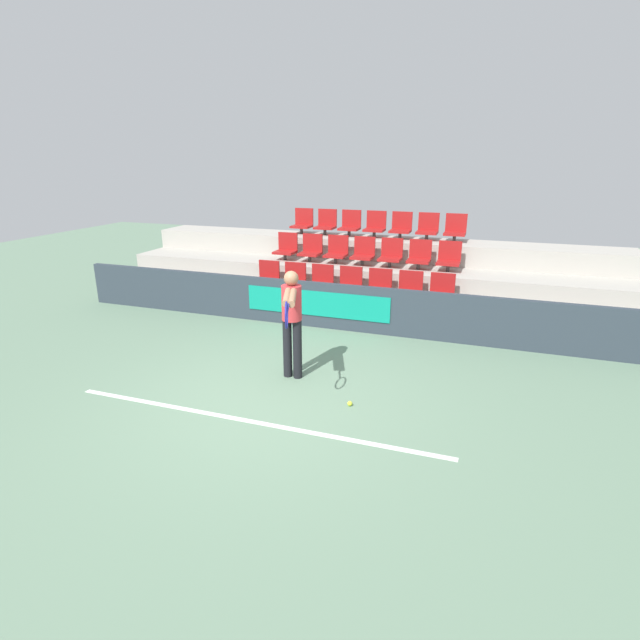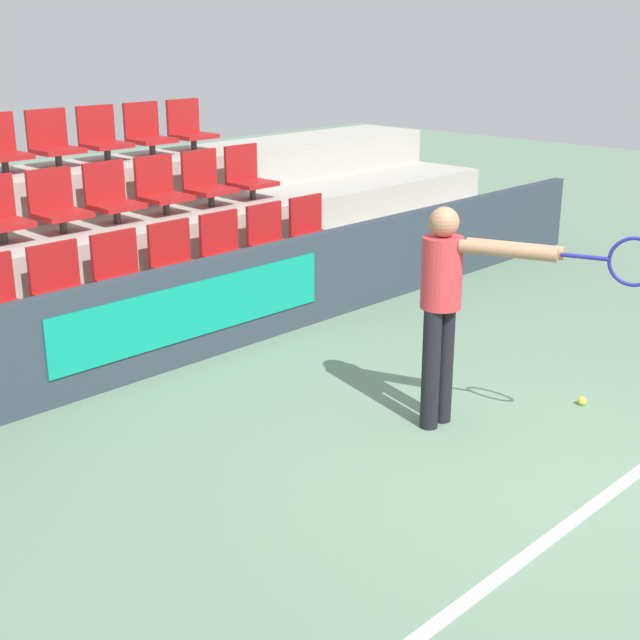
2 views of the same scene
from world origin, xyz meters
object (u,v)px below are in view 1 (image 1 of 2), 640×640
(stadium_chair_0, at_px, (267,277))
(stadium_chair_12, at_px, (419,256))
(stadium_chair_17, at_px, (375,226))
(stadium_chair_6, at_px, (441,292))
(stadium_chair_11, at_px, (391,254))
(stadium_chair_1, at_px, (294,279))
(stadium_chair_19, at_px, (428,228))
(stadium_chair_9, at_px, (337,251))
(tennis_ball, at_px, (350,403))
(stadium_chair_4, at_px, (379,286))
(stadium_chair_14, at_px, (303,223))
(stadium_chair_7, at_px, (286,248))
(stadium_chair_10, at_px, (363,253))
(stadium_chair_13, at_px, (449,258))
(stadium_chair_15, at_px, (326,224))
(tennis_player, at_px, (292,316))
(stadium_chair_5, at_px, (410,289))
(stadium_chair_18, at_px, (401,227))
(stadium_chair_2, at_px, (321,282))
(stadium_chair_20, at_px, (455,229))
(stadium_chair_3, at_px, (349,284))
(stadium_chair_16, at_px, (350,225))
(stadium_chair_8, at_px, (311,249))

(stadium_chair_0, relative_size, stadium_chair_12, 1.00)
(stadium_chair_17, bearing_deg, stadium_chair_6, -49.02)
(stadium_chair_11, bearing_deg, stadium_chair_0, -156.65)
(stadium_chair_1, relative_size, stadium_chair_19, 1.00)
(stadium_chair_9, xyz_separation_m, tennis_ball, (1.65, -4.62, -1.11))
(stadium_chair_4, relative_size, stadium_chair_14, 1.00)
(stadium_chair_7, relative_size, stadium_chair_14, 1.00)
(stadium_chair_6, bearing_deg, stadium_chair_11, 139.19)
(stadium_chair_10, height_order, stadium_chair_13, same)
(tennis_ball, bearing_deg, stadium_chair_11, 95.77)
(stadium_chair_0, xyz_separation_m, stadium_chair_11, (2.38, 1.03, 0.44))
(stadium_chair_6, xyz_separation_m, stadium_chair_15, (-2.97, 2.05, 0.88))
(tennis_player, bearing_deg, stadium_chair_10, 70.69)
(stadium_chair_5, xyz_separation_m, stadium_chair_18, (-0.59, 2.05, 0.88))
(stadium_chair_13, bearing_deg, stadium_chair_6, -90.00)
(stadium_chair_5, relative_size, tennis_player, 0.37)
(stadium_chair_2, xyz_separation_m, stadium_chair_12, (1.78, 1.03, 0.44))
(stadium_chair_7, bearing_deg, tennis_player, -66.00)
(stadium_chair_12, xyz_separation_m, tennis_player, (-1.14, -4.10, -0.17))
(stadium_chair_15, xyz_separation_m, stadium_chair_20, (2.97, 0.00, 0.00))
(stadium_chair_11, bearing_deg, stadium_chair_7, 180.00)
(stadium_chair_1, distance_m, stadium_chair_9, 1.26)
(tennis_ball, bearing_deg, stadium_chair_9, 109.71)
(stadium_chair_3, distance_m, stadium_chair_10, 1.12)
(stadium_chair_3, xyz_separation_m, stadium_chair_15, (-1.19, 2.05, 0.88))
(stadium_chair_2, bearing_deg, stadium_chair_14, 120.08)
(stadium_chair_0, bearing_deg, stadium_chair_19, 34.63)
(stadium_chair_3, bearing_deg, stadium_chair_12, 40.81)
(stadium_chair_15, relative_size, stadium_chair_16, 1.00)
(stadium_chair_6, height_order, tennis_player, tennis_player)
(stadium_chair_8, height_order, tennis_player, tennis_player)
(stadium_chair_3, bearing_deg, stadium_chair_7, 150.07)
(stadium_chair_8, distance_m, tennis_player, 4.29)
(stadium_chair_14, relative_size, stadium_chair_19, 1.00)
(stadium_chair_14, bearing_deg, stadium_chair_19, 0.00)
(stadium_chair_3, height_order, stadium_chair_14, stadium_chair_14)
(stadium_chair_11, bearing_deg, stadium_chair_3, -120.08)
(stadium_chair_6, height_order, stadium_chair_8, stadium_chair_8)
(stadium_chair_2, distance_m, stadium_chair_18, 2.53)
(stadium_chair_6, xyz_separation_m, stadium_chair_7, (-3.56, 1.03, 0.44))
(stadium_chair_0, xyz_separation_m, stadium_chair_14, (0.00, 2.05, 0.88))
(stadium_chair_6, height_order, stadium_chair_7, stadium_chair_7)
(stadium_chair_8, xyz_separation_m, stadium_chair_12, (2.38, 0.00, 0.00))
(stadium_chair_14, bearing_deg, stadium_chair_13, -16.06)
(stadium_chair_0, height_order, stadium_chair_6, same)
(stadium_chair_2, xyz_separation_m, stadium_chair_4, (1.19, 0.00, 0.00))
(stadium_chair_15, relative_size, stadium_chair_18, 1.00)
(stadium_chair_12, relative_size, stadium_chair_13, 1.00)
(stadium_chair_13, bearing_deg, tennis_player, -112.96)
(stadium_chair_0, distance_m, stadium_chair_7, 1.12)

